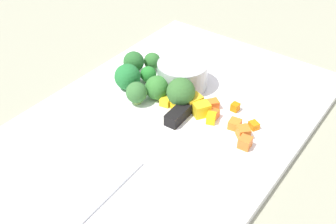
% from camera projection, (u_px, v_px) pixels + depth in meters
% --- Properties ---
extents(ground_plane, '(4.00, 4.00, 0.00)m').
position_uv_depth(ground_plane, '(168.00, 124.00, 0.59)').
color(ground_plane, '#999B81').
extents(cutting_board, '(0.52, 0.35, 0.01)m').
position_uv_depth(cutting_board, '(168.00, 121.00, 0.58)').
color(cutting_board, white).
rests_on(cutting_board, ground_plane).
extents(prep_bowl, '(0.08, 0.08, 0.04)m').
position_uv_depth(prep_bowl, '(182.00, 75.00, 0.63)').
color(prep_bowl, '#B4BBBA').
rests_on(prep_bowl, cutting_board).
extents(chef_knife, '(0.30, 0.03, 0.02)m').
position_uv_depth(chef_knife, '(156.00, 137.00, 0.54)').
color(chef_knife, silver).
rests_on(chef_knife, cutting_board).
extents(carrot_dice_0, '(0.02, 0.02, 0.01)m').
position_uv_depth(carrot_dice_0, '(235.00, 124.00, 0.56)').
color(carrot_dice_0, orange).
rests_on(carrot_dice_0, cutting_board).
extents(carrot_dice_1, '(0.02, 0.02, 0.01)m').
position_uv_depth(carrot_dice_1, '(212.00, 104.00, 0.59)').
color(carrot_dice_1, orange).
rests_on(carrot_dice_1, cutting_board).
extents(carrot_dice_2, '(0.02, 0.02, 0.01)m').
position_uv_depth(carrot_dice_2, '(254.00, 125.00, 0.56)').
color(carrot_dice_2, orange).
rests_on(carrot_dice_2, cutting_board).
extents(carrot_dice_3, '(0.01, 0.01, 0.01)m').
position_uv_depth(carrot_dice_3, '(235.00, 107.00, 0.59)').
color(carrot_dice_3, orange).
rests_on(carrot_dice_3, cutting_board).
extents(carrot_dice_4, '(0.02, 0.02, 0.01)m').
position_uv_depth(carrot_dice_4, '(245.00, 143.00, 0.53)').
color(carrot_dice_4, orange).
rests_on(carrot_dice_4, cutting_board).
extents(carrot_dice_5, '(0.02, 0.02, 0.02)m').
position_uv_depth(carrot_dice_5, '(243.00, 132.00, 0.54)').
color(carrot_dice_5, orange).
rests_on(carrot_dice_5, cutting_board).
extents(carrot_dice_6, '(0.01, 0.01, 0.01)m').
position_uv_depth(carrot_dice_6, '(214.00, 114.00, 0.58)').
color(carrot_dice_6, orange).
rests_on(carrot_dice_6, cutting_board).
extents(pepper_dice_0, '(0.03, 0.03, 0.02)m').
position_uv_depth(pepper_dice_0, '(201.00, 109.00, 0.58)').
color(pepper_dice_0, yellow).
rests_on(pepper_dice_0, cutting_board).
extents(pepper_dice_1, '(0.03, 0.03, 0.02)m').
position_uv_depth(pepper_dice_1, '(178.00, 104.00, 0.59)').
color(pepper_dice_1, yellow).
rests_on(pepper_dice_1, cutting_board).
extents(pepper_dice_2, '(0.02, 0.02, 0.01)m').
position_uv_depth(pepper_dice_2, '(211.00, 118.00, 0.57)').
color(pepper_dice_2, yellow).
rests_on(pepper_dice_2, cutting_board).
extents(pepper_dice_3, '(0.02, 0.02, 0.01)m').
position_uv_depth(pepper_dice_3, '(166.00, 102.00, 0.60)').
color(pepper_dice_3, yellow).
rests_on(pepper_dice_3, cutting_board).
extents(pepper_dice_4, '(0.03, 0.03, 0.02)m').
position_uv_depth(pepper_dice_4, '(193.00, 103.00, 0.59)').
color(pepper_dice_4, yellow).
rests_on(pepper_dice_4, cutting_board).
extents(broccoli_floret_0, '(0.03, 0.03, 0.04)m').
position_uv_depth(broccoli_floret_0, '(134.00, 62.00, 0.65)').
color(broccoli_floret_0, '#91AD65').
rests_on(broccoli_floret_0, cutting_board).
extents(broccoli_floret_1, '(0.04, 0.04, 0.04)m').
position_uv_depth(broccoli_floret_1, '(127.00, 77.00, 0.63)').
color(broccoli_floret_1, '#8FB456').
rests_on(broccoli_floret_1, cutting_board).
extents(broccoli_floret_2, '(0.03, 0.03, 0.04)m').
position_uv_depth(broccoli_floret_2, '(138.00, 92.00, 0.60)').
color(broccoli_floret_2, '#91C05D').
rests_on(broccoli_floret_2, cutting_board).
extents(broccoli_floret_3, '(0.04, 0.04, 0.05)m').
position_uv_depth(broccoli_floret_3, '(181.00, 92.00, 0.58)').
color(broccoli_floret_3, '#81BC61').
rests_on(broccoli_floret_3, cutting_board).
extents(broccoli_floret_4, '(0.04, 0.04, 0.04)m').
position_uv_depth(broccoli_floret_4, '(157.00, 88.00, 0.61)').
color(broccoli_floret_4, '#83AE66').
rests_on(broccoli_floret_4, cutting_board).
extents(broccoli_floret_5, '(0.03, 0.03, 0.03)m').
position_uv_depth(broccoli_floret_5, '(148.00, 74.00, 0.64)').
color(broccoli_floret_5, '#83AB5D').
rests_on(broccoli_floret_5, cutting_board).
extents(broccoli_floret_6, '(0.03, 0.03, 0.03)m').
position_uv_depth(broccoli_floret_6, '(152.00, 61.00, 0.67)').
color(broccoli_floret_6, '#81C162').
rests_on(broccoli_floret_6, cutting_board).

